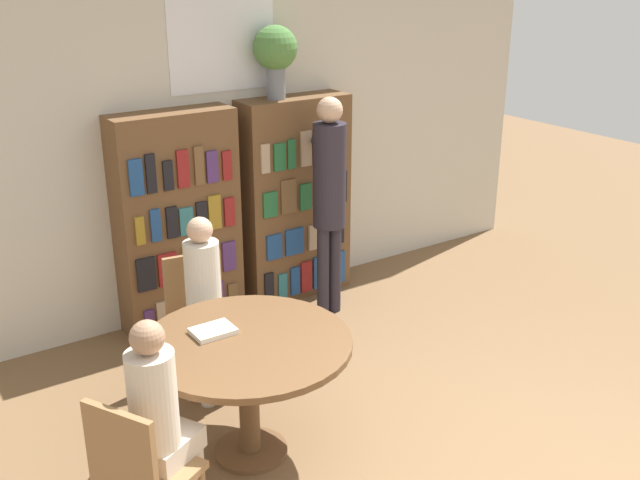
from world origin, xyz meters
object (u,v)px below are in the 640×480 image
seated_reader_left (206,299)px  seated_reader_right (162,418)px  bookshelf_right (295,199)px  reading_table (247,360)px  chair_near_camera (139,472)px  chair_left_side (199,313)px  flower_vase (275,52)px  librarian_standing (329,187)px  bookshelf_left (178,223)px

seated_reader_left → seated_reader_right: size_ratio=1.00×
bookshelf_right → reading_table: 2.33m
chair_near_camera → chair_left_side: (0.96, 1.37, 0.00)m
chair_near_camera → chair_left_side: size_ratio=1.00×
flower_vase → chair_near_camera: flower_vase is taller
chair_near_camera → seated_reader_left: seated_reader_left is taller
seated_reader_right → librarian_standing: librarian_standing is taller
flower_vase → chair_left_side: bearing=-143.1°
reading_table → seated_reader_right: seated_reader_right is taller
bookshelf_left → seated_reader_right: (-1.05, -2.15, -0.17)m
bookshelf_left → seated_reader_right: bookshelf_left is taller
bookshelf_left → flower_vase: (0.91, 0.00, 1.23)m
seated_reader_left → chair_near_camera: bearing=59.8°
chair_near_camera → seated_reader_left: size_ratio=0.73×
librarian_standing → seated_reader_right: bearing=-142.2°
flower_vase → reading_table: (-1.30, -1.81, -1.45)m
bookshelf_right → flower_vase: size_ratio=3.01×
bookshelf_left → librarian_standing: size_ratio=0.96×
seated_reader_left → librarian_standing: bearing=-149.7°
bookshelf_right → flower_vase: flower_vase is taller
chair_near_camera → librarian_standing: 2.94m
flower_vase → seated_reader_left: size_ratio=0.46×
seated_reader_right → chair_near_camera: bearing=-90.0°
reading_table → chair_left_side: bearing=81.9°
bookshelf_left → seated_reader_left: (-0.28, -1.06, -0.16)m
flower_vase → seated_reader_right: size_ratio=0.46×
bookshelf_right → bookshelf_left: bearing=180.0°
bookshelf_right → seated_reader_right: 3.03m
chair_near_camera → librarian_standing: librarian_standing is taller
seated_reader_right → seated_reader_left: bearing=117.0°
seated_reader_left → reading_table: bearing=90.0°
seated_reader_left → seated_reader_right: (-0.77, -1.10, -0.00)m
flower_vase → seated_reader_right: bearing=-132.3°
reading_table → chair_left_side: (0.13, 0.93, -0.12)m
seated_reader_left → flower_vase: bearing=-130.3°
chair_near_camera → bookshelf_left: bearing=123.5°
flower_vase → chair_near_camera: 3.47m
librarian_standing → bookshelf_left: bearing=155.1°
chair_near_camera → chair_left_side: bearing=117.0°
chair_near_camera → bookshelf_right: bearing=106.5°
reading_table → flower_vase: bearing=54.2°
seated_reader_left → seated_reader_right: seated_reader_left is taller
bookshelf_right → chair_near_camera: 3.22m
bookshelf_left → seated_reader_left: 1.11m
flower_vase → seated_reader_left: 2.12m
reading_table → chair_near_camera: (-0.83, -0.44, -0.12)m
bookshelf_right → seated_reader_left: (-1.35, -1.06, -0.16)m
chair_left_side → seated_reader_right: bearing=66.2°
bookshelf_left → flower_vase: bearing=0.3°
seated_reader_right → reading_table: bearing=90.0°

